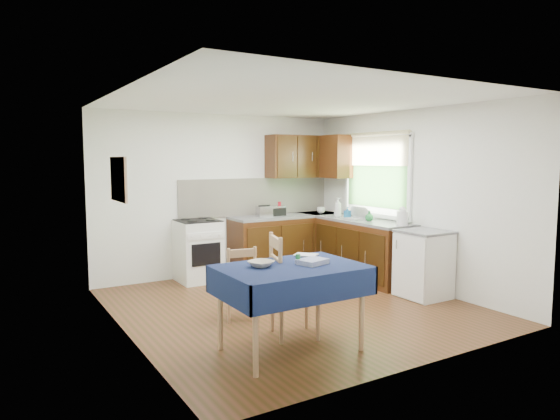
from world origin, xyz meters
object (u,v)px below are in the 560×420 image
toaster (264,211)px  dish_rack (360,217)px  kettle (402,217)px  sandwich_press (275,211)px  chair_near (290,283)px  dining_table (291,277)px  chair_far (239,281)px

toaster → dish_rack: bearing=-30.9°
dish_rack → kettle: kettle is taller
sandwich_press → kettle: (0.90, -1.93, 0.04)m
chair_near → sandwich_press: 3.09m
dining_table → toaster: toaster is taller
dining_table → kettle: size_ratio=5.15×
dining_table → kettle: kettle is taller
chair_near → sandwich_press: same height
dining_table → toaster: bearing=63.4°
chair_far → toaster: (1.40, 1.92, 0.54)m
chair_near → dish_rack: bearing=-38.1°
dining_table → sandwich_press: 3.44m
chair_near → toaster: bearing=-7.8°
toaster → sandwich_press: size_ratio=0.89×
chair_near → kettle: kettle is taller
chair_far → dish_rack: bearing=-150.9°
chair_far → chair_near: size_ratio=0.80×
toaster → dining_table: bearing=-102.8°
dining_table → sandwich_press: bearing=60.2°
toaster → dish_rack: dish_rack is taller
sandwich_press → chair_far: bearing=-106.0°
sandwich_press → kettle: bearing=-41.2°
sandwich_press → kettle: kettle is taller
dining_table → chair_far: 1.09m
dining_table → chair_near: 0.39m
toaster → chair_far: bearing=-114.1°
sandwich_press → toaster: bearing=-145.5°
dining_table → kettle: 2.76m
kettle → dish_rack: bearing=91.9°
chair_near → dish_rack: size_ratio=2.58×
chair_far → toaster: bearing=-116.7°
sandwich_press → chair_near: bearing=-94.0°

